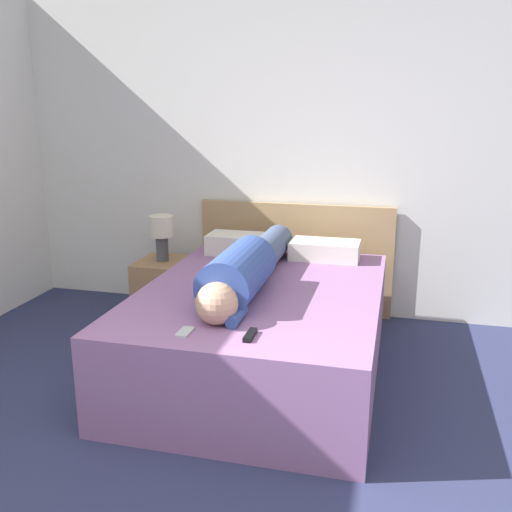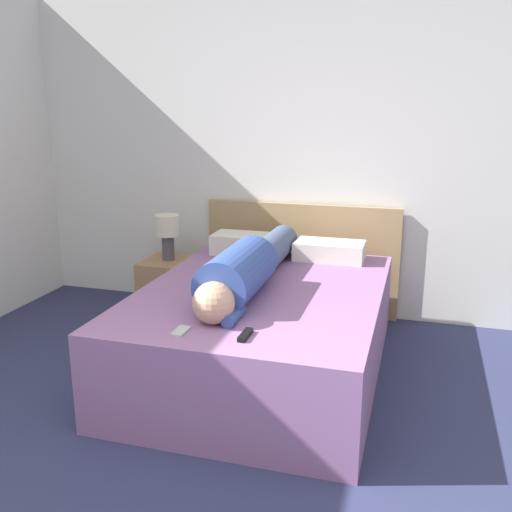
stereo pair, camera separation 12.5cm
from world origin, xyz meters
The scene contains 10 objects.
wall_back centered at (0.00, 3.25, 1.30)m, with size 5.93×0.06×2.60m.
bed centered at (-0.02, 2.01, 0.29)m, with size 1.48×2.03×0.57m.
headboard centered at (-0.02, 3.18, 0.46)m, with size 1.60×0.04×0.92m.
nightstand centered at (-1.02, 2.76, 0.24)m, with size 0.39×0.45×0.48m.
table_lamp centered at (-1.02, 2.76, 0.72)m, with size 0.19×0.19×0.37m.
person_lying centered at (-0.11, 1.97, 0.71)m, with size 0.32×1.69×0.32m.
pillow_near_headboard centered at (-0.37, 2.81, 0.65)m, with size 0.54×0.28×0.15m.
pillow_second centered at (0.27, 2.81, 0.64)m, with size 0.51×0.28×0.14m.
tv_remote centered at (0.11, 1.23, 0.58)m, with size 0.04×0.15×0.02m.
cell_phone centered at (-0.23, 1.20, 0.58)m, with size 0.06×0.13×0.01m.
Camera 1 is at (0.79, -1.33, 1.71)m, focal length 40.00 mm.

